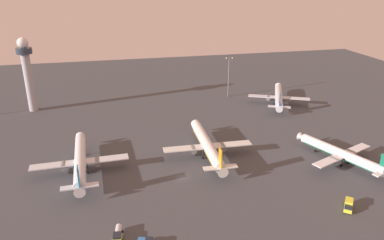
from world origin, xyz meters
name	(u,v)px	position (x,y,z in m)	size (l,w,h in m)	color
ground_plane	(182,177)	(0.00, 0.00, 0.00)	(416.00, 416.00, 0.00)	#424449
control_tower	(27,70)	(-64.53, 88.30, 22.72)	(8.00, 8.00, 39.37)	#A8A8B2
airplane_terminal_side	(342,154)	(62.58, -3.49, 3.98)	(31.01, 39.33, 10.53)	white
airplane_taxiway_distant	(80,161)	(-36.15, 12.70, 4.44)	(35.57, 45.73, 11.73)	silver
airplane_far_stand	(208,145)	(13.52, 14.79, 4.53)	(36.25, 46.63, 11.97)	silver
airplane_near_gate	(279,97)	(70.03, 68.00, 4.27)	(32.75, 41.43, 11.29)	silver
catering_truck	(349,205)	(46.89, -31.22, 1.58)	(5.33, 5.90, 3.05)	yellow
fuel_truck	(118,234)	(-24.34, -28.57, 1.37)	(3.13, 6.53, 2.35)	yellow
apron_light_west	(229,74)	(46.40, 87.63, 13.88)	(4.80, 0.90, 24.12)	slate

